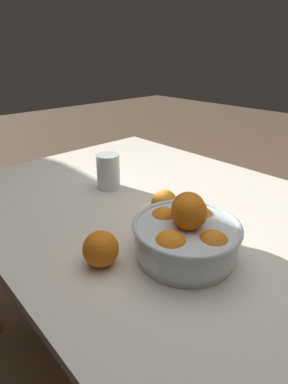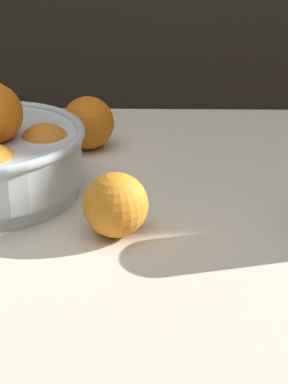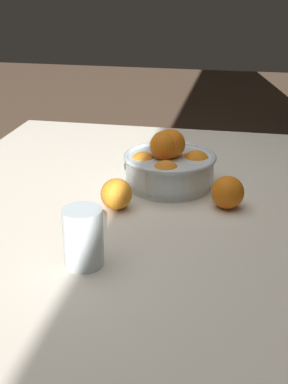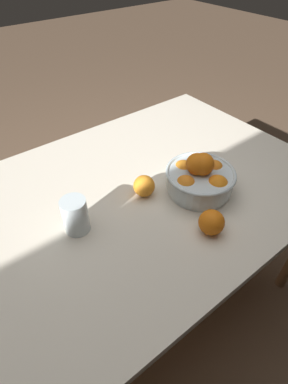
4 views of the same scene
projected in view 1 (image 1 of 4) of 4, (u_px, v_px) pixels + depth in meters
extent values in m
plane|color=brown|center=(163.00, 370.00, 1.24)|extent=(12.00, 12.00, 0.00)
cube|color=beige|center=(170.00, 214.00, 0.92)|extent=(1.44, 0.98, 0.03)
cylinder|color=#936B47|center=(134.00, 205.00, 1.78)|extent=(0.05, 0.05, 0.73)
cylinder|color=silver|center=(185.00, 252.00, 0.70)|extent=(0.22, 0.22, 0.02)
cylinder|color=silver|center=(186.00, 237.00, 0.68)|extent=(0.24, 0.24, 0.06)
torus|color=silver|center=(187.00, 225.00, 0.67)|extent=(0.25, 0.25, 0.01)
sphere|color=orange|center=(164.00, 223.00, 0.73)|extent=(0.08, 0.08, 0.08)
sphere|color=orange|center=(170.00, 249.00, 0.63)|extent=(0.08, 0.08, 0.08)
sphere|color=orange|center=(213.00, 248.00, 0.64)|extent=(0.08, 0.08, 0.08)
sphere|color=orange|center=(199.00, 221.00, 0.74)|extent=(0.08, 0.08, 0.08)
sphere|color=orange|center=(188.00, 209.00, 0.67)|extent=(0.08, 0.08, 0.08)
sphere|color=orange|center=(189.00, 212.00, 0.65)|extent=(0.08, 0.08, 0.08)
cylinder|color=#F4A314|center=(109.00, 175.00, 1.04)|extent=(0.07, 0.07, 0.09)
cylinder|color=silver|center=(108.00, 171.00, 1.04)|extent=(0.08, 0.08, 0.12)
sphere|color=orange|center=(164.00, 203.00, 0.87)|extent=(0.08, 0.08, 0.08)
sphere|color=orange|center=(101.00, 249.00, 0.66)|extent=(0.08, 0.08, 0.08)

